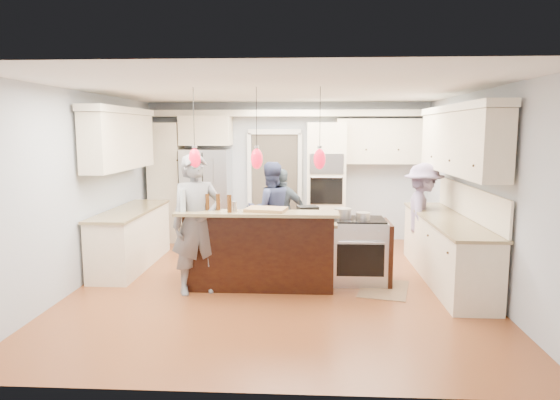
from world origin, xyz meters
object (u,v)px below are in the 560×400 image
Objects in this scene: person_bar_end at (197,224)px; refrigerator at (207,196)px; person_far_left at (270,210)px; kitchen_island at (262,249)px; island_range at (360,251)px.

refrigerator is at bearing 71.93° from person_bar_end.
person_bar_end reaches higher than person_far_left.
person_bar_end is (-0.81, -0.52, 0.44)m from kitchen_island.
person_bar_end reaches higher than refrigerator.
person_bar_end reaches higher than kitchen_island.
person_far_left is at bearing 39.40° from person_bar_end.
kitchen_island is 1.42m from person_far_left.
person_bar_end is at bearing 48.69° from person_far_left.
refrigerator reaches higher than kitchen_island.
person_bar_end reaches higher than island_range.
kitchen_island is 2.28× the size of island_range.
person_bar_end is at bearing -164.90° from island_range.
kitchen_island is at bearing -63.10° from refrigerator.
person_bar_end is at bearing -147.18° from kitchen_island.
refrigerator is at bearing 137.41° from island_range.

